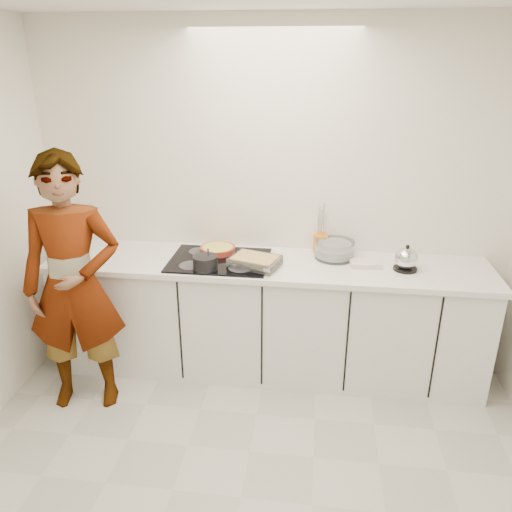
# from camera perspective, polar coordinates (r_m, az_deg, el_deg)

# --- Properties ---
(floor) EXTENTS (3.60, 3.20, 0.00)m
(floor) POSITION_cam_1_polar(r_m,az_deg,el_deg) (3.13, -1.75, -25.86)
(floor) COLOR beige
(floor) RESTS_ON ground
(wall_back) EXTENTS (3.60, 0.00, 2.60)m
(wall_back) POSITION_cam_1_polar(r_m,az_deg,el_deg) (3.83, 1.82, 6.50)
(wall_back) COLOR white
(wall_back) RESTS_ON ground
(base_cabinets) EXTENTS (3.20, 0.58, 0.87)m
(base_cabinets) POSITION_cam_1_polar(r_m,az_deg,el_deg) (3.86, 1.19, -7.25)
(base_cabinets) COLOR silver
(base_cabinets) RESTS_ON floor
(countertop) EXTENTS (3.24, 0.64, 0.04)m
(countertop) POSITION_cam_1_polar(r_m,az_deg,el_deg) (3.66, 1.24, -1.03)
(countertop) COLOR white
(countertop) RESTS_ON base_cabinets
(hob) EXTENTS (0.72, 0.54, 0.01)m
(hob) POSITION_cam_1_polar(r_m,az_deg,el_deg) (3.68, -4.21, -0.48)
(hob) COLOR black
(hob) RESTS_ON countertop
(tart_dish) EXTENTS (0.33, 0.33, 0.04)m
(tart_dish) POSITION_cam_1_polar(r_m,az_deg,el_deg) (3.81, -4.40, 0.81)
(tart_dish) COLOR #A13423
(tart_dish) RESTS_ON hob
(saucepan) EXTENTS (0.18, 0.18, 0.17)m
(saucepan) POSITION_cam_1_polar(r_m,az_deg,el_deg) (3.51, -5.83, -0.75)
(saucepan) COLOR black
(saucepan) RESTS_ON hob
(baking_dish) EXTENTS (0.39, 0.34, 0.06)m
(baking_dish) POSITION_cam_1_polar(r_m,az_deg,el_deg) (3.55, -0.11, -0.53)
(baking_dish) COLOR silver
(baking_dish) RESTS_ON hob
(mixing_bowl) EXTENTS (0.39, 0.39, 0.14)m
(mixing_bowl) POSITION_cam_1_polar(r_m,az_deg,el_deg) (3.76, 8.96, 0.67)
(mixing_bowl) COLOR silver
(mixing_bowl) RESTS_ON countertop
(tea_towel) EXTENTS (0.23, 0.18, 0.03)m
(tea_towel) POSITION_cam_1_polar(r_m,az_deg,el_deg) (3.68, 12.33, -0.81)
(tea_towel) COLOR white
(tea_towel) RESTS_ON countertop
(kettle) EXTENTS (0.18, 0.18, 0.19)m
(kettle) POSITION_cam_1_polar(r_m,az_deg,el_deg) (3.65, 16.79, -0.37)
(kettle) COLOR black
(kettle) RESTS_ON countertop
(utensil_crock) EXTENTS (0.12, 0.12, 0.14)m
(utensil_crock) POSITION_cam_1_polar(r_m,az_deg,el_deg) (3.86, 7.37, 1.43)
(utensil_crock) COLOR orange
(utensil_crock) RESTS_ON countertop
(cook) EXTENTS (0.73, 0.56, 1.79)m
(cook) POSITION_cam_1_polar(r_m,az_deg,el_deg) (3.53, -20.09, -3.26)
(cook) COLOR silver
(cook) RESTS_ON floor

